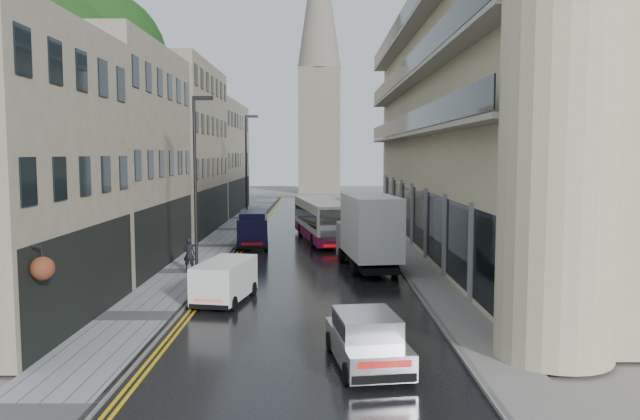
{
  "coord_description": "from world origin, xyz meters",
  "views": [
    {
      "loc": [
        0.49,
        -10.43,
        5.76
      ],
      "look_at": [
        0.53,
        18.0,
        3.18
      ],
      "focal_mm": 35.0,
      "sensor_mm": 36.0,
      "label": 1
    }
  ],
  "objects_px": {
    "cream_bus": "(313,225)",
    "navy_van": "(238,231)",
    "tree_far": "(136,147)",
    "silver_hatchback": "(348,356)",
    "white_lorry": "(354,237)",
    "lamp_post_far": "(246,173)",
    "white_van": "(195,287)",
    "lamp_post_near": "(195,189)",
    "tree_near": "(51,129)",
    "pedestrian": "(189,254)"
  },
  "relations": [
    {
      "from": "cream_bus",
      "to": "navy_van",
      "type": "xyz_separation_m",
      "value": [
        -4.42,
        -1.28,
        -0.2
      ]
    },
    {
      "from": "tree_far",
      "to": "silver_hatchback",
      "type": "distance_m",
      "value": 31.86
    },
    {
      "from": "tree_far",
      "to": "white_lorry",
      "type": "distance_m",
      "value": 20.89
    },
    {
      "from": "navy_van",
      "to": "lamp_post_far",
      "type": "relative_size",
      "value": 0.53
    },
    {
      "from": "tree_far",
      "to": "silver_hatchback",
      "type": "xyz_separation_m",
      "value": [
        13.41,
        -28.37,
        -5.48
      ]
    },
    {
      "from": "white_van",
      "to": "lamp_post_far",
      "type": "bearing_deg",
      "value": 102.04
    },
    {
      "from": "navy_van",
      "to": "lamp_post_near",
      "type": "distance_m",
      "value": 9.31
    },
    {
      "from": "white_lorry",
      "to": "white_van",
      "type": "xyz_separation_m",
      "value": [
        -6.22,
        -6.23,
        -1.04
      ]
    },
    {
      "from": "tree_far",
      "to": "lamp_post_far",
      "type": "relative_size",
      "value": 1.49
    },
    {
      "from": "tree_near",
      "to": "pedestrian",
      "type": "xyz_separation_m",
      "value": [
        6.71,
        -0.68,
        -6.03
      ]
    },
    {
      "from": "cream_bus",
      "to": "pedestrian",
      "type": "xyz_separation_m",
      "value": [
        -5.91,
        -8.18,
        -0.45
      ]
    },
    {
      "from": "tree_far",
      "to": "cream_bus",
      "type": "height_order",
      "value": "tree_far"
    },
    {
      "from": "cream_bus",
      "to": "lamp_post_near",
      "type": "relative_size",
      "value": 1.21
    },
    {
      "from": "lamp_post_near",
      "to": "tree_near",
      "type": "bearing_deg",
      "value": 165.31
    },
    {
      "from": "silver_hatchback",
      "to": "lamp_post_far",
      "type": "xyz_separation_m",
      "value": [
        -6.05,
        30.47,
        3.56
      ]
    },
    {
      "from": "white_van",
      "to": "lamp_post_near",
      "type": "xyz_separation_m",
      "value": [
        -0.96,
        5.24,
        3.33
      ]
    },
    {
      "from": "white_lorry",
      "to": "silver_hatchback",
      "type": "distance_m",
      "value": 13.89
    },
    {
      "from": "navy_van",
      "to": "lamp_post_near",
      "type": "xyz_separation_m",
      "value": [
        -0.76,
        -8.77,
        3.03
      ]
    },
    {
      "from": "silver_hatchback",
      "to": "tree_near",
      "type": "bearing_deg",
      "value": 123.71
    },
    {
      "from": "tree_near",
      "to": "silver_hatchback",
      "type": "xyz_separation_m",
      "value": [
        13.71,
        -15.37,
        -6.2
      ]
    },
    {
      "from": "white_lorry",
      "to": "lamp_post_far",
      "type": "relative_size",
      "value": 0.85
    },
    {
      "from": "tree_near",
      "to": "silver_hatchback",
      "type": "height_order",
      "value": "tree_near"
    },
    {
      "from": "tree_near",
      "to": "lamp_post_far",
      "type": "xyz_separation_m",
      "value": [
        7.67,
        15.09,
        -2.64
      ]
    },
    {
      "from": "white_lorry",
      "to": "silver_hatchback",
      "type": "bearing_deg",
      "value": -100.85
    },
    {
      "from": "white_lorry",
      "to": "white_van",
      "type": "height_order",
      "value": "white_lorry"
    },
    {
      "from": "tree_far",
      "to": "cream_bus",
      "type": "distance_m",
      "value": 14.35
    },
    {
      "from": "white_van",
      "to": "lamp_post_far",
      "type": "distance_m",
      "value": 23.15
    },
    {
      "from": "white_lorry",
      "to": "silver_hatchback",
      "type": "xyz_separation_m",
      "value": [
        -0.91,
        -13.81,
        -1.14
      ]
    },
    {
      "from": "white_lorry",
      "to": "tree_far",
      "type": "bearing_deg",
      "value": 127.47
    },
    {
      "from": "tree_far",
      "to": "lamp_post_far",
      "type": "distance_m",
      "value": 7.9
    },
    {
      "from": "silver_hatchback",
      "to": "white_van",
      "type": "height_order",
      "value": "white_van"
    },
    {
      "from": "white_lorry",
      "to": "navy_van",
      "type": "xyz_separation_m",
      "value": [
        -6.43,
        7.78,
        -0.73
      ]
    },
    {
      "from": "cream_bus",
      "to": "lamp_post_far",
      "type": "xyz_separation_m",
      "value": [
        -4.95,
        7.59,
        2.95
      ]
    },
    {
      "from": "cream_bus",
      "to": "pedestrian",
      "type": "bearing_deg",
      "value": -135.81
    },
    {
      "from": "cream_bus",
      "to": "lamp_post_near",
      "type": "height_order",
      "value": "lamp_post_near"
    },
    {
      "from": "tree_near",
      "to": "navy_van",
      "type": "xyz_separation_m",
      "value": [
        8.2,
        6.22,
        -5.79
      ]
    },
    {
      "from": "silver_hatchback",
      "to": "lamp_post_far",
      "type": "distance_m",
      "value": 31.26
    },
    {
      "from": "tree_far",
      "to": "lamp_post_far",
      "type": "bearing_deg",
      "value": 15.86
    },
    {
      "from": "tree_near",
      "to": "white_lorry",
      "type": "height_order",
      "value": "tree_near"
    },
    {
      "from": "tree_far",
      "to": "navy_van",
      "type": "bearing_deg",
      "value": -40.64
    },
    {
      "from": "navy_van",
      "to": "silver_hatchback",
      "type": "bearing_deg",
      "value": -80.79
    },
    {
      "from": "tree_far",
      "to": "cream_bus",
      "type": "bearing_deg",
      "value": -24.04
    },
    {
      "from": "tree_far",
      "to": "tree_near",
      "type": "bearing_deg",
      "value": -91.32
    },
    {
      "from": "cream_bus",
      "to": "navy_van",
      "type": "bearing_deg",
      "value": -173.79
    },
    {
      "from": "tree_near",
      "to": "silver_hatchback",
      "type": "relative_size",
      "value": 3.58
    },
    {
      "from": "white_lorry",
      "to": "lamp_post_near",
      "type": "xyz_separation_m",
      "value": [
        -7.19,
        -0.99,
        2.29
      ]
    },
    {
      "from": "pedestrian",
      "to": "tree_far",
      "type": "bearing_deg",
      "value": -62.65
    },
    {
      "from": "tree_near",
      "to": "white_van",
      "type": "height_order",
      "value": "tree_near"
    },
    {
      "from": "pedestrian",
      "to": "navy_van",
      "type": "bearing_deg",
      "value": -99.93
    },
    {
      "from": "tree_near",
      "to": "white_van",
      "type": "xyz_separation_m",
      "value": [
        8.4,
        -7.79,
        -6.1
      ]
    }
  ]
}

